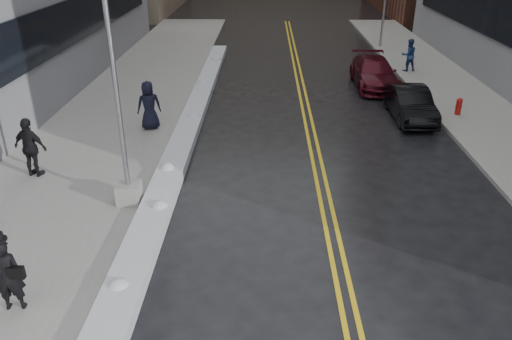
# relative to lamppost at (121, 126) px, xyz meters

# --- Properties ---
(ground) EXTENTS (160.00, 160.00, 0.00)m
(ground) POSITION_rel_lamppost_xyz_m (3.30, -2.00, -2.53)
(ground) COLOR black
(ground) RESTS_ON ground
(sidewalk_west) EXTENTS (5.50, 50.00, 0.15)m
(sidewalk_west) POSITION_rel_lamppost_xyz_m (-2.45, 8.00, -2.46)
(sidewalk_west) COLOR gray
(sidewalk_west) RESTS_ON ground
(sidewalk_east) EXTENTS (4.00, 50.00, 0.15)m
(sidewalk_east) POSITION_rel_lamppost_xyz_m (13.30, 8.00, -2.46)
(sidewalk_east) COLOR gray
(sidewalk_east) RESTS_ON ground
(lane_line_left) EXTENTS (0.12, 50.00, 0.01)m
(lane_line_left) POSITION_rel_lamppost_xyz_m (5.65, 8.00, -2.53)
(lane_line_left) COLOR gold
(lane_line_left) RESTS_ON ground
(lane_line_right) EXTENTS (0.12, 50.00, 0.01)m
(lane_line_right) POSITION_rel_lamppost_xyz_m (5.95, 8.00, -2.53)
(lane_line_right) COLOR gold
(lane_line_right) RESTS_ON ground
(snow_ridge) EXTENTS (0.90, 30.00, 0.34)m
(snow_ridge) POSITION_rel_lamppost_xyz_m (0.85, 6.00, -2.36)
(snow_ridge) COLOR silver
(snow_ridge) RESTS_ON ground
(lamppost) EXTENTS (0.65, 0.65, 7.62)m
(lamppost) POSITION_rel_lamppost_xyz_m (0.00, 0.00, 0.00)
(lamppost) COLOR gray
(lamppost) RESTS_ON sidewalk_west
(fire_hydrant) EXTENTS (0.26, 0.26, 0.73)m
(fire_hydrant) POSITION_rel_lamppost_xyz_m (12.30, 8.00, -1.98)
(fire_hydrant) COLOR maroon
(fire_hydrant) RESTS_ON sidewalk_east
(pedestrian_fedora) EXTENTS (0.67, 0.50, 1.70)m
(pedestrian_fedora) POSITION_rel_lamppost_xyz_m (-1.31, -4.55, -1.53)
(pedestrian_fedora) COLOR black
(pedestrian_fedora) RESTS_ON sidewalk_west
(pedestrian_c) EXTENTS (1.10, 0.91, 1.93)m
(pedestrian_c) POSITION_rel_lamppost_xyz_m (-0.65, 6.05, -1.42)
(pedestrian_c) COLOR black
(pedestrian_c) RESTS_ON sidewalk_west
(pedestrian_d) EXTENTS (1.24, 0.76, 1.96)m
(pedestrian_d) POSITION_rel_lamppost_xyz_m (-3.51, 1.72, -1.40)
(pedestrian_d) COLOR black
(pedestrian_d) RESTS_ON sidewalk_west
(pedestrian_east) EXTENTS (0.98, 0.83, 1.78)m
(pedestrian_east) POSITION_rel_lamppost_xyz_m (11.96, 15.40, -1.49)
(pedestrian_east) COLOR navy
(pedestrian_east) RESTS_ON sidewalk_east
(car_black) EXTENTS (1.48, 4.16, 1.37)m
(car_black) POSITION_rel_lamppost_xyz_m (10.15, 7.80, -1.85)
(car_black) COLOR black
(car_black) RESTS_ON ground
(car_maroon) EXTENTS (2.09, 5.00, 1.44)m
(car_maroon) POSITION_rel_lamppost_xyz_m (9.54, 12.67, -1.81)
(car_maroon) COLOR #3E0913
(car_maroon) RESTS_ON ground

